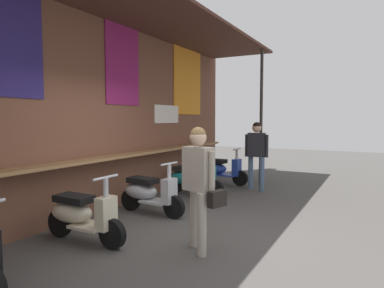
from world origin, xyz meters
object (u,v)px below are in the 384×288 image
Objects in this scene: scooter_cream at (80,214)px; scooter_teal at (191,179)px; scooter_blue at (220,169)px; shopper_with_handbag at (199,177)px; scooter_silver at (148,192)px; shopper_passing at (256,148)px.

scooter_cream and scooter_teal have the same top height.
scooter_cream is 1.00× the size of scooter_blue.
shopper_with_handbag reaches higher than scooter_cream.
shopper_passing is at bearing 73.60° from scooter_silver.
scooter_silver and scooter_blue have the same top height.
scooter_teal is 0.85× the size of shopper_passing.
shopper_passing is (2.95, -1.09, 0.62)m from scooter_silver.
shopper_passing reaches higher than shopper_with_handbag.
scooter_cream is 1.00× the size of scooter_teal.
scooter_silver is 1.00× the size of scooter_teal.
scooter_silver is at bearing -92.98° from scooter_teal.
scooter_blue is 0.85× the size of shopper_passing.
shopper_passing is (4.56, -1.09, 0.62)m from scooter_cream.
scooter_silver is 0.85× the size of shopper_passing.
scooter_blue is (3.24, 0.00, 0.00)m from scooter_silver.
scooter_teal is at bearing 89.83° from scooter_cream.
shopper_with_handbag is at bearing -67.07° from scooter_blue.
shopper_with_handbag is 0.99× the size of shopper_passing.
scooter_cream is at bearing -19.20° from shopper_passing.
scooter_teal is at bearing -45.15° from shopper_passing.
shopper_with_handbag is at bearing -30.77° from scooter_silver.
scooter_teal is 3.25m from shopper_with_handbag.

